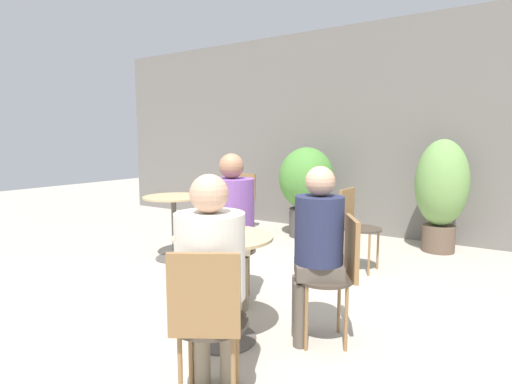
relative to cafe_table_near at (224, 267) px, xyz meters
name	(u,v)px	position (x,y,z in m)	size (l,w,h in m)	color
ground_plane	(220,342)	(0.00, -0.05, -0.51)	(20.00, 20.00, 0.00)	#B2A899
storefront_wall	(381,131)	(0.00, 3.67, 0.99)	(10.00, 0.06, 3.00)	slate
cafe_table_near	(224,267)	(0.00, 0.00, 0.00)	(0.67, 0.67, 0.73)	#514C47
cafe_table_far	(174,214)	(-1.64, 1.22, 0.01)	(0.69, 0.69, 0.73)	#514C47
bistro_chair_0	(207,315)	(0.39, -0.65, 0.01)	(0.44, 0.45, 0.86)	#42382D
bistro_chair_1	(338,267)	(0.65, 0.39, 0.01)	(0.45, 0.44, 0.86)	#42382D
bistro_chair_2	(233,239)	(-0.39, 0.65, 0.01)	(0.44, 0.45, 0.86)	#42382D
bistro_chair_3	(243,196)	(-1.86, 2.93, 0.01)	(0.39, 0.40, 0.86)	#42382D
bistro_chair_4	(355,221)	(0.23, 1.97, 0.01)	(0.40, 0.39, 0.86)	#42382D
seated_person_0	(211,269)	(0.32, -0.53, 0.19)	(0.44, 0.45, 1.19)	gray
seated_person_1	(317,239)	(0.53, 0.32, 0.20)	(0.40, 0.39, 1.19)	brown
seated_person_2	(232,217)	(-0.32, 0.53, 0.22)	(0.45, 0.46, 1.26)	gray
beer_glass_0	(216,220)	(-0.11, 0.06, 0.31)	(0.07, 0.07, 0.18)	beige
beer_glass_1	(237,226)	(0.12, -0.02, 0.30)	(0.07, 0.07, 0.17)	silver
potted_plant_0	(306,185)	(-0.84, 3.03, 0.23)	(0.77, 0.77, 1.27)	#47423D
potted_plant_1	(441,189)	(0.89, 3.19, 0.27)	(0.61, 0.61, 1.38)	brown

